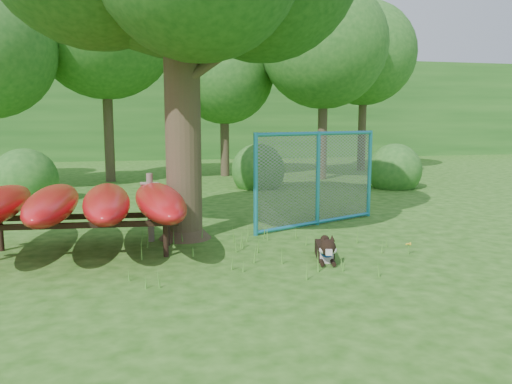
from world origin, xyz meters
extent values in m
plane|color=#1F5010|center=(0.00, 0.00, 0.00)|extent=(80.00, 80.00, 0.00)
cylinder|color=#3B3020|center=(-0.99, 2.18, 2.64)|extent=(0.82, 0.82, 5.27)
cone|color=#3B3020|center=(-0.99, 2.18, 0.26)|extent=(1.24, 1.24, 0.53)
cylinder|color=#3B3020|center=(-0.38, 2.02, 3.37)|extent=(1.50, 0.32, 1.12)
cylinder|color=#3B3020|center=(-1.45, 2.52, 3.80)|extent=(1.00, 0.99, 1.08)
cylinder|color=#675A4D|center=(-1.64, 2.05, 0.64)|extent=(0.15, 0.15, 1.29)
cylinder|color=#675A4D|center=(-1.64, 2.05, 1.09)|extent=(0.35, 0.16, 0.07)
cylinder|color=black|center=(-1.41, 0.89, 0.28)|extent=(0.09, 0.09, 0.55)
cylinder|color=black|center=(-4.20, 1.89, 0.28)|extent=(0.09, 0.09, 0.55)
cylinder|color=black|center=(-1.35, 1.66, 0.28)|extent=(0.09, 0.09, 0.55)
cube|color=black|center=(-2.84, 1.01, 0.57)|extent=(3.30, 0.36, 0.09)
cube|color=black|center=(-2.77, 1.78, 0.57)|extent=(3.30, 0.36, 0.09)
ellipsoid|color=red|center=(-3.24, 1.43, 0.88)|extent=(0.85, 3.32, 0.53)
ellipsoid|color=red|center=(-2.37, 1.36, 0.88)|extent=(0.96, 3.34, 0.53)
ellipsoid|color=red|center=(-1.49, 1.28, 0.88)|extent=(1.07, 3.36, 0.53)
cube|color=black|center=(1.15, 0.26, 0.12)|extent=(0.41, 0.73, 0.24)
cube|color=silver|center=(1.08, -0.03, 0.11)|extent=(0.24, 0.19, 0.22)
sphere|color=black|center=(1.04, -0.20, 0.30)|extent=(0.26, 0.26, 0.26)
cube|color=silver|center=(1.01, -0.31, 0.26)|extent=(0.13, 0.16, 0.09)
sphere|color=silver|center=(0.96, -0.20, 0.26)|extent=(0.12, 0.12, 0.12)
sphere|color=silver|center=(1.11, -0.24, 0.26)|extent=(0.12, 0.12, 0.12)
cone|color=black|center=(0.98, -0.14, 0.43)|extent=(0.13, 0.13, 0.12)
cone|color=black|center=(1.11, -0.18, 0.43)|extent=(0.09, 0.11, 0.12)
cylinder|color=black|center=(0.96, -0.15, 0.05)|extent=(0.14, 0.30, 0.07)
cylinder|color=black|center=(1.13, -0.19, 0.05)|extent=(0.14, 0.30, 0.07)
sphere|color=black|center=(1.29, 0.61, 0.22)|extent=(0.16, 0.16, 0.16)
torus|color=#1645AB|center=(1.06, -0.12, 0.24)|extent=(0.26, 0.13, 0.25)
cylinder|color=teal|center=(0.39, 2.08, 1.02)|extent=(0.12, 0.12, 2.03)
cylinder|color=teal|center=(1.92, 2.79, 1.02)|extent=(0.12, 0.12, 2.03)
cylinder|color=teal|center=(3.46, 3.51, 1.02)|extent=(0.12, 0.12, 2.03)
cylinder|color=teal|center=(1.92, 2.79, 1.99)|extent=(3.10, 1.50, 0.08)
cylinder|color=teal|center=(1.92, 2.79, 0.06)|extent=(3.10, 1.50, 0.08)
plane|color=gray|center=(1.92, 2.79, 1.02)|extent=(3.07, 1.43, 3.39)
cylinder|color=#50902F|center=(2.62, 0.13, 0.09)|extent=(0.02, 0.02, 0.18)
sphere|color=gold|center=(2.62, 0.13, 0.18)|extent=(0.03, 0.03, 0.03)
sphere|color=gold|center=(2.65, 0.14, 0.19)|extent=(0.03, 0.03, 0.03)
sphere|color=gold|center=(2.59, 0.16, 0.17)|extent=(0.03, 0.03, 0.03)
sphere|color=gold|center=(2.63, 0.10, 0.18)|extent=(0.03, 0.03, 0.03)
sphere|color=gold|center=(2.60, 0.11, 0.19)|extent=(0.03, 0.03, 0.03)
cylinder|color=#3B3020|center=(-3.00, 12.00, 2.62)|extent=(0.36, 0.36, 5.25)
sphere|color=#245D1E|center=(-3.00, 12.00, 5.62)|extent=(5.20, 5.20, 5.20)
cylinder|color=#3B3020|center=(1.50, 13.00, 1.92)|extent=(0.36, 0.36, 3.85)
sphere|color=#245D1E|center=(1.50, 13.00, 4.12)|extent=(4.00, 4.00, 4.00)
cylinder|color=#3B3020|center=(5.00, 11.00, 2.38)|extent=(0.36, 0.36, 4.76)
sphere|color=#245D1E|center=(5.00, 11.00, 5.10)|extent=(4.80, 4.80, 4.80)
cylinder|color=#3B3020|center=(8.00, 14.00, 2.45)|extent=(0.36, 0.36, 4.90)
sphere|color=#245D1E|center=(8.00, 14.00, 5.25)|extent=(4.60, 4.60, 4.60)
sphere|color=#245D1E|center=(-5.00, 7.50, 0.00)|extent=(1.80, 1.80, 1.80)
sphere|color=#245D1E|center=(6.50, 8.00, 0.00)|extent=(1.80, 1.80, 1.80)
sphere|color=#245D1E|center=(2.00, 9.00, 0.00)|extent=(1.80, 1.80, 1.80)
cube|color=#245D1E|center=(0.00, 28.00, 3.00)|extent=(80.00, 12.00, 6.00)
camera|label=1|loc=(-1.70, -7.35, 2.25)|focal=35.00mm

